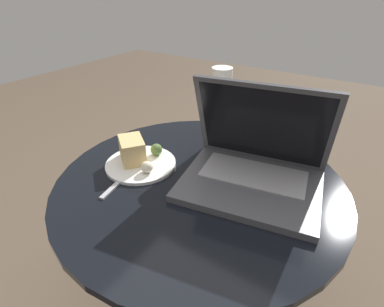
% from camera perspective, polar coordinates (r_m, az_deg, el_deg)
% --- Properties ---
extents(ground_plane, '(6.00, 6.00, 0.00)m').
position_cam_1_polar(ground_plane, '(1.15, 1.12, -25.82)').
color(ground_plane, brown).
extents(table, '(0.75, 0.75, 0.50)m').
position_cam_1_polar(table, '(0.86, 1.38, -11.53)').
color(table, '#515156').
rests_on(table, ground_plane).
extents(laptop, '(0.38, 0.32, 0.26)m').
position_cam_1_polar(laptop, '(0.76, 11.73, -2.14)').
color(laptop, '#47474C').
rests_on(laptop, table).
extents(beer_glass, '(0.06, 0.06, 0.24)m').
position_cam_1_polar(beer_glass, '(0.90, 5.40, 8.56)').
color(beer_glass, '#C6701E').
rests_on(beer_glass, table).
extents(snack_plate, '(0.20, 0.20, 0.08)m').
position_cam_1_polar(snack_plate, '(0.85, -10.28, -0.62)').
color(snack_plate, white).
rests_on(snack_plate, table).
extents(fork, '(0.05, 0.18, 0.00)m').
position_cam_1_polar(fork, '(0.82, -12.39, -4.02)').
color(fork, '#B2B2B7').
rests_on(fork, table).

